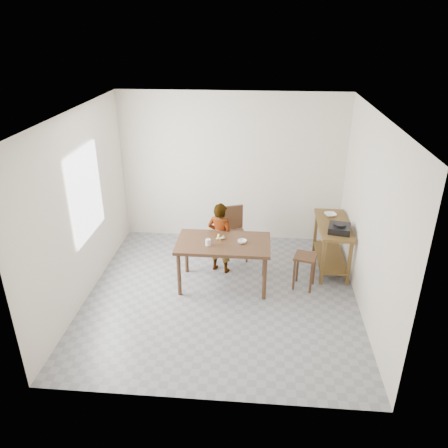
# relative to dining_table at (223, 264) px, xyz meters

# --- Properties ---
(floor) EXTENTS (4.00, 4.00, 0.04)m
(floor) POSITION_rel_dining_table_xyz_m (0.00, -0.30, -0.40)
(floor) COLOR gray
(floor) RESTS_ON ground
(ceiling) EXTENTS (4.00, 4.00, 0.04)m
(ceiling) POSITION_rel_dining_table_xyz_m (0.00, -0.30, 2.35)
(ceiling) COLOR white
(ceiling) RESTS_ON wall_back
(wall_back) EXTENTS (4.00, 0.04, 2.70)m
(wall_back) POSITION_rel_dining_table_xyz_m (0.00, 1.72, 0.98)
(wall_back) COLOR silver
(wall_back) RESTS_ON ground
(wall_front) EXTENTS (4.00, 0.04, 2.70)m
(wall_front) POSITION_rel_dining_table_xyz_m (0.00, -2.32, 0.98)
(wall_front) COLOR silver
(wall_front) RESTS_ON ground
(wall_left) EXTENTS (0.04, 4.00, 2.70)m
(wall_left) POSITION_rel_dining_table_xyz_m (-2.02, -0.30, 0.98)
(wall_left) COLOR silver
(wall_left) RESTS_ON ground
(wall_right) EXTENTS (0.04, 4.00, 2.70)m
(wall_right) POSITION_rel_dining_table_xyz_m (2.02, -0.30, 0.98)
(wall_right) COLOR silver
(wall_right) RESTS_ON ground
(window_pane) EXTENTS (0.02, 1.10, 1.30)m
(window_pane) POSITION_rel_dining_table_xyz_m (-1.97, -0.10, 1.12)
(window_pane) COLOR white
(window_pane) RESTS_ON wall_left
(dining_table) EXTENTS (1.40, 0.80, 0.75)m
(dining_table) POSITION_rel_dining_table_xyz_m (0.00, 0.00, 0.00)
(dining_table) COLOR #442A18
(dining_table) RESTS_ON floor
(prep_counter) EXTENTS (0.50, 1.20, 0.80)m
(prep_counter) POSITION_rel_dining_table_xyz_m (1.72, 0.70, 0.03)
(prep_counter) COLOR brown
(prep_counter) RESTS_ON floor
(child) EXTENTS (0.51, 0.42, 1.20)m
(child) POSITION_rel_dining_table_xyz_m (-0.09, 0.43, 0.22)
(child) COLOR silver
(child) RESTS_ON floor
(dining_chair) EXTENTS (0.56, 0.56, 0.90)m
(dining_chair) POSITION_rel_dining_table_xyz_m (0.10, 0.85, 0.08)
(dining_chair) COLOR #442A18
(dining_chair) RESTS_ON floor
(stool) EXTENTS (0.39, 0.39, 0.55)m
(stool) POSITION_rel_dining_table_xyz_m (1.24, 0.04, -0.10)
(stool) COLOR #442A18
(stool) RESTS_ON floor
(glass_tumbler) EXTENTS (0.09, 0.09, 0.10)m
(glass_tumbler) POSITION_rel_dining_table_xyz_m (-0.22, -0.12, 0.42)
(glass_tumbler) COLOR silver
(glass_tumbler) RESTS_ON dining_table
(small_bowl) EXTENTS (0.17, 0.17, 0.04)m
(small_bowl) POSITION_rel_dining_table_xyz_m (0.28, -0.00, 0.40)
(small_bowl) COLOR white
(small_bowl) RESTS_ON dining_table
(banana) EXTENTS (0.17, 0.13, 0.05)m
(banana) POSITION_rel_dining_table_xyz_m (-0.06, 0.07, 0.40)
(banana) COLOR #EECA4D
(banana) RESTS_ON dining_table
(serving_bowl) EXTENTS (0.23, 0.23, 0.05)m
(serving_bowl) POSITION_rel_dining_table_xyz_m (1.70, 0.99, 0.45)
(serving_bowl) COLOR white
(serving_bowl) RESTS_ON prep_counter
(gas_burner) EXTENTS (0.38, 0.38, 0.11)m
(gas_burner) POSITION_rel_dining_table_xyz_m (1.76, 0.40, 0.48)
(gas_burner) COLOR black
(gas_burner) RESTS_ON prep_counter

